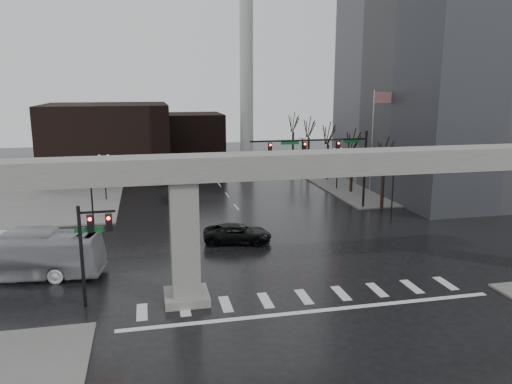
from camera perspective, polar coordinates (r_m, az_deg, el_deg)
ground at (r=31.91m, az=4.94°, el=-11.12°), size 160.00×160.00×0.00m
sidewalk_ne at (r=73.90m, az=15.95°, el=2.03°), size 28.00×36.00×0.15m
sidewalk_nw at (r=67.32m, az=-26.92°, el=0.18°), size 28.00×36.00×0.15m
elevated_guideway at (r=30.26m, az=7.46°, el=1.18°), size 48.00×2.60×8.70m
office_tower at (r=65.87m, az=23.03°, el=18.66°), size 22.00×26.00×42.00m
building_far_left at (r=70.49m, az=-16.61°, el=5.56°), size 16.00×14.00×10.00m
building_far_mid at (r=80.66m, az=-7.52°, el=6.04°), size 10.00×10.00×8.00m
smokestack at (r=75.39m, az=-1.09°, el=12.83°), size 3.60×3.60×30.00m
signal_mast_arm at (r=50.48m, az=8.47°, el=4.40°), size 12.12×0.43×8.00m
signal_left_pole at (r=29.85m, az=-18.38°, el=-5.07°), size 2.30×0.30×6.00m
flagpole_assembly at (r=55.70m, az=13.45°, el=6.69°), size 2.06×0.12×12.00m
lamp_right_0 at (r=48.40m, az=15.39°, el=0.92°), size 1.22×0.32×5.11m
lamp_right_1 at (r=60.93m, az=9.29°, el=3.47°), size 1.22×0.32×5.11m
lamp_right_2 at (r=73.98m, az=5.29°, el=5.12°), size 1.22×0.32×5.11m
lamp_left_0 at (r=43.13m, az=-18.26°, el=-0.62°), size 1.22×0.32×5.11m
lamp_left_1 at (r=56.83m, az=-16.94°, el=2.47°), size 1.22×0.32×5.11m
lamp_left_2 at (r=70.64m, az=-16.13°, el=4.35°), size 1.22×0.32×5.11m
tree_right_0 at (r=52.50m, az=14.33°, el=1.08°), size 1.09×1.58×7.50m
tree_right_1 at (r=59.61m, az=10.90°, el=2.61°), size 1.09×1.61×7.67m
tree_right_2 at (r=66.92m, az=8.20°, el=3.81°), size 1.10×1.63×7.85m
tree_right_3 at (r=74.38m, az=6.04°, el=4.76°), size 1.11×1.66×8.02m
tree_right_4 at (r=81.93m, az=4.27°, el=5.54°), size 1.12×1.69×8.19m
pickup_truck at (r=40.54m, az=-2.12°, el=-4.77°), size 5.87×3.55×1.52m
city_bus at (r=36.81m, az=-26.04°, el=-6.45°), size 11.90×4.52×3.24m
far_car at (r=55.46m, az=-8.93°, el=-0.24°), size 2.30×4.60×1.50m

